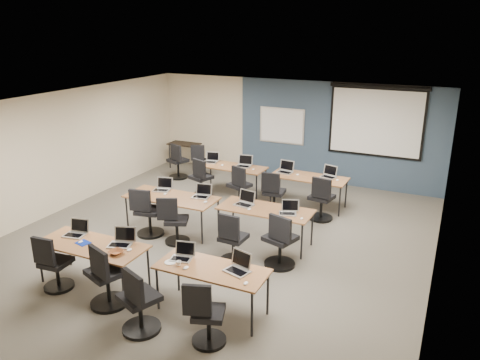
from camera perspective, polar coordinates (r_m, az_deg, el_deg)
The scene contains 58 objects.
floor at distance 9.41m, azimuth -2.90°, elevation -7.30°, with size 8.00×9.00×0.02m, color #6B6354.
ceiling at distance 8.59m, azimuth -3.19°, elevation 9.14°, with size 8.00×9.00×0.02m, color white.
wall_back at distance 12.91m, azimuth 6.47°, elevation 6.10°, with size 8.00×0.04×2.70m, color beige.
wall_front at distance 5.70m, azimuth -25.41°, elevation -12.17°, with size 8.00×0.04×2.70m, color beige.
wall_left at distance 11.30m, azimuth -21.26°, elevation 3.17°, with size 0.04×9.00×2.70m, color beige.
wall_right at distance 7.94m, azimuth 23.38°, elevation -3.28°, with size 0.04×9.00×2.70m, color beige.
blue_accent_panel at distance 12.55m, azimuth 11.85°, elevation 5.46°, with size 5.50×0.04×2.70m, color #3D5977.
whiteboard at distance 12.92m, azimuth 5.11°, elevation 6.60°, with size 1.28×0.03×0.98m.
projector_screen at distance 12.20m, azimuth 16.30°, elevation 7.33°, with size 2.40×0.10×1.82m.
training_table_front_left at distance 7.96m, azimuth -17.61°, elevation -7.75°, with size 1.82×0.76×0.73m.
training_table_front_right at distance 6.93m, azimuth -3.47°, elevation -11.02°, with size 1.66×0.69×0.73m.
training_table_mid_left at distance 9.71m, azimuth -8.35°, elevation -2.24°, with size 1.92×0.80×0.73m.
training_table_mid_right at distance 8.99m, azimuth 3.11°, elevation -3.79°, with size 1.81×0.76×0.73m.
training_table_back_left at distance 11.65m, azimuth -0.94°, elevation 1.45°, with size 1.68×0.70×0.73m.
training_table_back_right at distance 10.96m, azimuth 8.38°, elevation 0.17°, with size 1.77×0.74×0.73m.
laptop_0 at distance 8.34m, azimuth -19.34°, elevation -5.91°, with size 0.34×0.29×0.26m.
mouse_0 at distance 8.05m, azimuth -18.86°, elevation -7.15°, with size 0.06×0.09×0.03m, color white.
task_chair_0 at distance 8.16m, azimuth -21.76°, elevation -9.86°, with size 0.48×0.48×0.96m.
laptop_1 at distance 7.78m, azimuth -14.21°, elevation -7.17°, with size 0.36×0.30×0.27m.
mouse_1 at distance 7.57m, azimuth -13.34°, elevation -8.28°, with size 0.06×0.10×0.04m, color white.
task_chair_1 at distance 7.43m, azimuth -16.02°, elevation -11.71°, with size 0.60×0.58×1.05m.
laptop_2 at distance 7.18m, azimuth -7.01°, elevation -9.02°, with size 0.31×0.27×0.24m.
mouse_2 at distance 6.91m, azimuth -6.61°, elevation -10.58°, with size 0.06×0.10×0.04m, color white.
task_chair_2 at distance 6.77m, azimuth -12.23°, elevation -14.76°, with size 0.58×0.55×1.02m.
laptop_3 at distance 6.80m, azimuth -0.17°, elevation -10.47°, with size 0.35×0.30×0.26m.
mouse_3 at distance 6.51m, azimuth 0.72°, elevation -12.47°, with size 0.06×0.09×0.03m, color white.
task_chair_3 at distance 6.45m, azimuth -4.22°, elevation -16.51°, with size 0.49×0.47×0.96m.
laptop_4 at distance 10.08m, azimuth -9.41°, elevation -0.87°, with size 0.34×0.29×0.26m.
mouse_4 at distance 9.82m, azimuth -9.12°, elevation -1.70°, with size 0.05×0.09×0.03m, color white.
task_chair_4 at distance 9.61m, azimuth -11.21°, elevation -4.31°, with size 0.55×0.55×1.03m.
laptop_5 at distance 9.59m, azimuth -4.66°, elevation -1.69°, with size 0.34×0.29×0.26m.
mouse_5 at distance 9.30m, azimuth -4.23°, elevation -2.68°, with size 0.07×0.10×0.04m, color white.
task_chair_5 at distance 9.20m, azimuth -8.00°, elevation -5.36°, with size 0.52×0.49×0.97m.
laptop_6 at distance 9.15m, azimuth 0.64°, elevation -2.61°, with size 0.36×0.30×0.27m.
mouse_6 at distance 8.92m, azimuth 1.14°, elevation -3.57°, with size 0.06×0.09×0.03m, color white.
task_chair_6 at distance 8.38m, azimuth -0.95°, elevation -7.61°, with size 0.49×0.49×0.98m.
laptop_7 at distance 8.78m, azimuth 5.96°, elevation -3.69°, with size 0.32×0.28×0.25m.
mouse_7 at distance 8.57m, azimuth 7.53°, elevation -4.68°, with size 0.05×0.09×0.03m, color white.
task_chair_7 at distance 8.27m, azimuth 4.90°, elevation -7.87°, with size 0.57×0.56×1.03m.
laptop_8 at distance 12.00m, azimuth -3.53°, elevation 2.48°, with size 0.33×0.28×0.25m.
mouse_8 at distance 11.69m, azimuth -2.17°, elevation 1.82°, with size 0.06×0.10×0.04m, color white.
task_chair_8 at distance 11.56m, azimuth -4.79°, elevation -0.14°, with size 0.55×0.52×1.00m.
laptop_9 at distance 11.62m, azimuth 0.50°, elevation 2.01°, with size 0.36×0.30×0.27m.
mouse_9 at distance 11.36m, azimuth 1.62°, elevation 1.31°, with size 0.05×0.09×0.03m, color white.
task_chair_9 at distance 10.98m, azimuth -0.09°, elevation -1.12°, with size 0.53×0.51×0.99m.
laptop_10 at distance 11.20m, azimuth 5.57°, elevation 1.28°, with size 0.36×0.31×0.27m.
mouse_10 at distance 11.03m, azimuth 7.04°, elevation 0.65°, with size 0.06×0.10×0.03m, color white.
task_chair_10 at distance 10.58m, azimuth 4.06°, elevation -1.95°, with size 0.51×0.51×0.99m.
laptop_11 at distance 11.00m, azimuth 10.81°, elevation 0.69°, with size 0.34×0.29×0.26m.
mouse_11 at distance 10.79m, azimuth 11.79°, elevation -0.00°, with size 0.06×0.10×0.04m, color white.
task_chair_11 at distance 10.32m, azimuth 9.87°, elevation -2.66°, with size 0.53×0.53×1.01m.
blue_mousepad at distance 8.03m, azimuth -18.58°, elevation -7.27°, with size 0.22×0.18×0.01m, color navy.
snack_bowl at distance 7.51m, azimuth -14.86°, elevation -8.51°, with size 0.22×0.22×0.05m, color brown.
snack_plate at distance 7.11m, azimuth -8.50°, elevation -9.88°, with size 0.17×0.17×0.01m, color white.
coffee_cup at distance 6.98m, azimuth -7.46°, elevation -10.09°, with size 0.06×0.06×0.05m, color silver.
utility_table at distance 13.95m, azimuth -6.81°, elevation 4.08°, with size 0.92×0.51×0.75m.
spare_chair_a at distance 13.10m, azimuth -4.70°, elevation 1.99°, with size 0.48×0.46×0.95m.
spare_chair_b at distance 13.05m, azimuth -7.62°, elevation 1.95°, with size 0.56×0.53×1.01m.
Camera 1 is at (4.04, -7.46, 4.08)m, focal length 35.00 mm.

